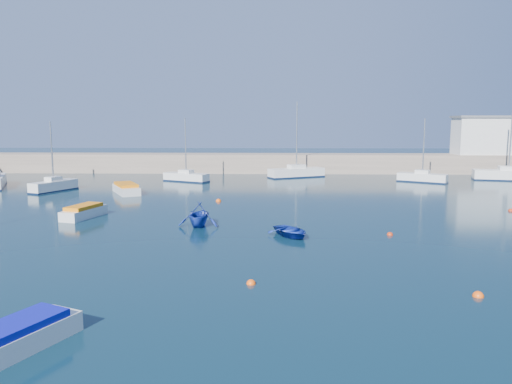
{
  "coord_description": "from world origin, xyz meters",
  "views": [
    {
      "loc": [
        -0.49,
        -23.9,
        7.13
      ],
      "look_at": [
        -1.64,
        15.03,
        1.6
      ],
      "focal_mm": 35.0,
      "sensor_mm": 36.0,
      "label": 1
    }
  ],
  "objects_px": {
    "sailboat_8": "(508,175)",
    "sailboat_7": "(422,177)",
    "motorboat_1": "(84,212)",
    "motorboat_3": "(18,336)",
    "harbor_office": "(492,136)",
    "sailboat_5": "(186,177)",
    "dinghy_left": "(199,214)",
    "dinghy_center": "(291,231)",
    "motorboat_2": "(126,189)",
    "sailboat_3": "(54,186)",
    "sailboat_6": "(296,172)"
  },
  "relations": [
    {
      "from": "sailboat_5",
      "to": "motorboat_2",
      "type": "xyz_separation_m",
      "value": [
        -4.3,
        -10.16,
        -0.07
      ]
    },
    {
      "from": "sailboat_6",
      "to": "sailboat_8",
      "type": "bearing_deg",
      "value": -121.92
    },
    {
      "from": "sailboat_7",
      "to": "motorboat_1",
      "type": "xyz_separation_m",
      "value": [
        -31.83,
        -22.96,
        -0.12
      ]
    },
    {
      "from": "sailboat_8",
      "to": "motorboat_2",
      "type": "distance_m",
      "value": 45.16
    },
    {
      "from": "motorboat_2",
      "to": "harbor_office",
      "type": "bearing_deg",
      "value": -2.9
    },
    {
      "from": "harbor_office",
      "to": "sailboat_3",
      "type": "xyz_separation_m",
      "value": [
        -52.76,
        -19.81,
        -4.5
      ]
    },
    {
      "from": "sailboat_8",
      "to": "motorboat_1",
      "type": "relative_size",
      "value": 2.47
    },
    {
      "from": "harbor_office",
      "to": "dinghy_center",
      "type": "height_order",
      "value": "harbor_office"
    },
    {
      "from": "harbor_office",
      "to": "sailboat_8",
      "type": "relative_size",
      "value": 0.96
    },
    {
      "from": "harbor_office",
      "to": "motorboat_1",
      "type": "xyz_separation_m",
      "value": [
        -44.4,
        -33.76,
        -4.64
      ]
    },
    {
      "from": "harbor_office",
      "to": "sailboat_7",
      "type": "height_order",
      "value": "harbor_office"
    },
    {
      "from": "dinghy_center",
      "to": "dinghy_left",
      "type": "height_order",
      "value": "dinghy_left"
    },
    {
      "from": "sailboat_6",
      "to": "sailboat_5",
      "type": "bearing_deg",
      "value": 83.89
    },
    {
      "from": "sailboat_6",
      "to": "motorboat_1",
      "type": "height_order",
      "value": "sailboat_6"
    },
    {
      "from": "motorboat_3",
      "to": "dinghy_center",
      "type": "bearing_deg",
      "value": 84.1
    },
    {
      "from": "sailboat_6",
      "to": "dinghy_left",
      "type": "bearing_deg",
      "value": 138.78
    },
    {
      "from": "motorboat_1",
      "to": "motorboat_2",
      "type": "bearing_deg",
      "value": 108.3
    },
    {
      "from": "harbor_office",
      "to": "dinghy_center",
      "type": "bearing_deg",
      "value": -126.54
    },
    {
      "from": "motorboat_3",
      "to": "dinghy_left",
      "type": "height_order",
      "value": "dinghy_left"
    },
    {
      "from": "sailboat_8",
      "to": "dinghy_center",
      "type": "xyz_separation_m",
      "value": [
        -27.69,
        -30.83,
        -0.36
      ]
    },
    {
      "from": "sailboat_5",
      "to": "sailboat_8",
      "type": "xyz_separation_m",
      "value": [
        39.09,
        2.36,
        0.13
      ]
    },
    {
      "from": "sailboat_7",
      "to": "motorboat_3",
      "type": "height_order",
      "value": "sailboat_7"
    },
    {
      "from": "harbor_office",
      "to": "sailboat_3",
      "type": "bearing_deg",
      "value": -159.42
    },
    {
      "from": "motorboat_1",
      "to": "sailboat_8",
      "type": "bearing_deg",
      "value": 46.5
    },
    {
      "from": "sailboat_6",
      "to": "motorboat_2",
      "type": "relative_size",
      "value": 1.81
    },
    {
      "from": "sailboat_6",
      "to": "sailboat_3",
      "type": "bearing_deg",
      "value": 92.13
    },
    {
      "from": "sailboat_5",
      "to": "dinghy_left",
      "type": "distance_m",
      "value": 26.22
    },
    {
      "from": "sailboat_5",
      "to": "motorboat_2",
      "type": "relative_size",
      "value": 1.42
    },
    {
      "from": "sailboat_7",
      "to": "motorboat_3",
      "type": "distance_m",
      "value": 51.43
    },
    {
      "from": "harbor_office",
      "to": "sailboat_6",
      "type": "xyz_separation_m",
      "value": [
        -27.18,
        -6.0,
        -4.45
      ]
    },
    {
      "from": "sailboat_6",
      "to": "dinghy_center",
      "type": "distance_m",
      "value": 33.45
    },
    {
      "from": "dinghy_left",
      "to": "motorboat_2",
      "type": "bearing_deg",
      "value": 125.27
    },
    {
      "from": "motorboat_2",
      "to": "motorboat_3",
      "type": "bearing_deg",
      "value": -107.3
    },
    {
      "from": "motorboat_1",
      "to": "dinghy_center",
      "type": "bearing_deg",
      "value": -4.25
    },
    {
      "from": "sailboat_6",
      "to": "motorboat_2",
      "type": "distance_m",
      "value": 23.26
    },
    {
      "from": "sailboat_6",
      "to": "sailboat_8",
      "type": "distance_m",
      "value": 25.8
    },
    {
      "from": "motorboat_3",
      "to": "sailboat_7",
      "type": "bearing_deg",
      "value": 84.03
    },
    {
      "from": "motorboat_1",
      "to": "motorboat_3",
      "type": "bearing_deg",
      "value": -58.35
    },
    {
      "from": "sailboat_5",
      "to": "dinghy_left",
      "type": "bearing_deg",
      "value": -142.28
    },
    {
      "from": "sailboat_3",
      "to": "dinghy_center",
      "type": "bearing_deg",
      "value": -16.06
    },
    {
      "from": "dinghy_center",
      "to": "sailboat_8",
      "type": "bearing_deg",
      "value": 18.39
    },
    {
      "from": "sailboat_7",
      "to": "dinghy_left",
      "type": "height_order",
      "value": "sailboat_7"
    },
    {
      "from": "sailboat_7",
      "to": "dinghy_center",
      "type": "xyz_separation_m",
      "value": [
        -16.63,
        -28.59,
        -0.26
      ]
    },
    {
      "from": "sailboat_7",
      "to": "dinghy_left",
      "type": "relative_size",
      "value": 2.35
    },
    {
      "from": "sailboat_8",
      "to": "dinghy_center",
      "type": "height_order",
      "value": "sailboat_8"
    },
    {
      "from": "sailboat_7",
      "to": "dinghy_center",
      "type": "height_order",
      "value": "sailboat_7"
    },
    {
      "from": "sailboat_7",
      "to": "motorboat_1",
      "type": "bearing_deg",
      "value": 156.94
    },
    {
      "from": "sailboat_8",
      "to": "sailboat_7",
      "type": "bearing_deg",
      "value": 114.07
    },
    {
      "from": "sailboat_3",
      "to": "harbor_office",
      "type": "bearing_deg",
      "value": 44.25
    },
    {
      "from": "sailboat_3",
      "to": "motorboat_2",
      "type": "relative_size",
      "value": 1.35
    }
  ]
}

